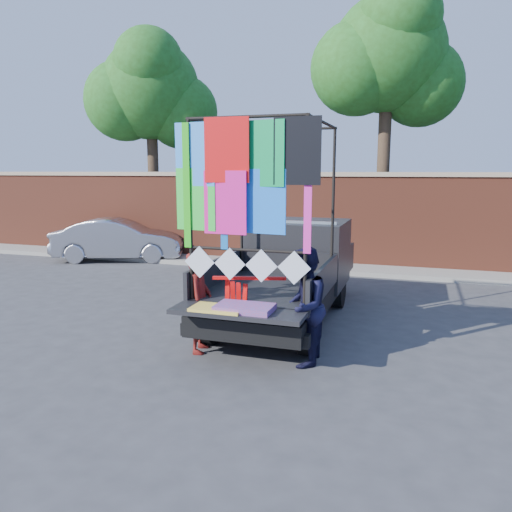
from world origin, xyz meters
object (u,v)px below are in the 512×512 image
(sedan, at_px, (119,240))
(man, at_px, (303,307))
(woman, at_px, (199,302))
(pickup_truck, at_px, (292,268))

(sedan, distance_m, man, 9.39)
(woman, bearing_deg, man, -103.26)
(pickup_truck, height_order, man, pickup_truck)
(pickup_truck, xyz_separation_m, woman, (-0.78, -2.46, -0.10))
(pickup_truck, bearing_deg, sedan, 148.95)
(sedan, height_order, woman, woman)
(pickup_truck, bearing_deg, woman, -107.67)
(pickup_truck, relative_size, woman, 3.57)
(pickup_truck, distance_m, woman, 2.58)
(woman, relative_size, man, 0.91)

